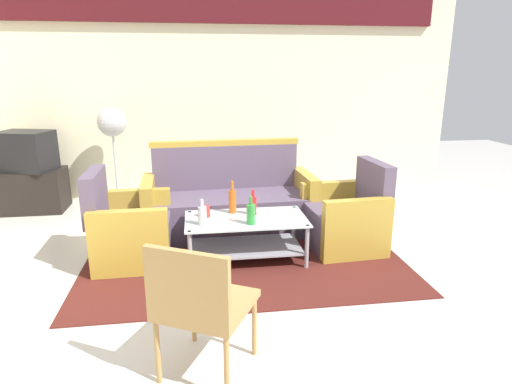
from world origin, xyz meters
The scene contains 16 objects.
ground_plane centered at (0.00, 0.00, 0.00)m, with size 14.00×14.00×0.00m, color beige.
wall_back centered at (0.00, 3.05, 1.48)m, with size 6.52×0.19×2.80m.
rug centered at (0.02, 0.81, 0.01)m, with size 2.91×2.09×0.01m, color #511E19.
couch centered at (-0.05, 1.46, 0.32)m, with size 1.83×0.81×0.96m.
armchair_left centered at (-1.02, 0.84, 0.29)m, with size 0.71×0.77×0.85m.
armchair_right centered at (1.06, 0.88, 0.29)m, with size 0.74×0.80×0.85m.
coffee_table centered at (0.04, 0.70, 0.27)m, with size 1.10×0.60×0.40m.
bottle_red centered at (0.12, 0.80, 0.50)m, with size 0.06×0.06×0.24m.
bottle_green centered at (0.07, 0.54, 0.51)m, with size 0.08×0.08×0.25m.
bottle_orange centered at (-0.06, 0.88, 0.53)m, with size 0.07×0.07×0.31m.
bottle_clear centered at (-0.35, 0.58, 0.50)m, with size 0.07×0.07×0.23m.
cup centered at (-0.32, 0.79, 0.46)m, with size 0.08×0.08×0.10m, color red.
tv_stand centered at (-2.44, 2.55, 0.26)m, with size 0.80×0.50×0.52m, color black.
television centered at (-2.44, 2.55, 0.76)m, with size 0.70×0.59×0.48m.
pedestal_fan centered at (-1.40, 2.60, 1.01)m, with size 0.36×0.36×1.27m.
wicker_chair centered at (-0.40, -0.87, 0.49)m, with size 0.65×0.65×0.84m.
Camera 1 is at (-0.40, -3.00, 1.71)m, focal length 30.35 mm.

